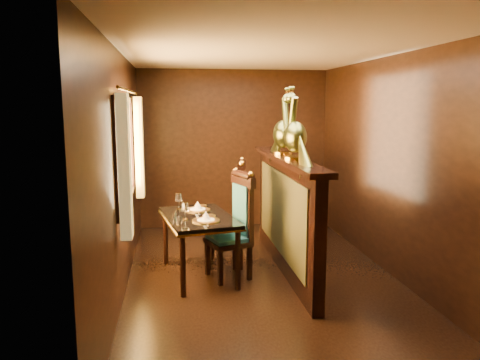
{
  "coord_description": "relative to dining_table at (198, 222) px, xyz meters",
  "views": [
    {
      "loc": [
        -0.97,
        -4.91,
        1.94
      ],
      "look_at": [
        -0.23,
        0.24,
        1.11
      ],
      "focal_mm": 35.0,
      "sensor_mm": 36.0,
      "label": 1
    }
  ],
  "objects": [
    {
      "name": "dining_table",
      "position": [
        0.0,
        0.0,
        0.0
      ],
      "size": [
        0.93,
        1.31,
        0.91
      ],
      "rotation": [
        0.0,
        0.0,
        0.18
      ],
      "color": "black",
      "rests_on": "ground"
    },
    {
      "name": "room_shell",
      "position": [
        0.62,
        -0.24,
        0.94
      ],
      "size": [
        3.04,
        5.04,
        2.52
      ],
      "color": "black",
      "rests_on": "ground"
    },
    {
      "name": "chair_right",
      "position": [
        0.47,
        0.33,
        0.04
      ],
      "size": [
        0.54,
        0.56,
        1.31
      ],
      "rotation": [
        0.0,
        0.0,
        -0.15
      ],
      "color": "black",
      "rests_on": "ground"
    },
    {
      "name": "ground",
      "position": [
        0.71,
        -0.26,
        -0.64
      ],
      "size": [
        5.0,
        5.0,
        0.0
      ],
      "primitive_type": "plane",
      "color": "black",
      "rests_on": "ground"
    },
    {
      "name": "partition",
      "position": [
        1.03,
        0.04,
        0.07
      ],
      "size": [
        0.26,
        2.7,
        1.36
      ],
      "color": "black",
      "rests_on": "ground"
    },
    {
      "name": "chair_left",
      "position": [
        0.44,
        -0.07,
        0.0
      ],
      "size": [
        0.57,
        0.58,
        1.23
      ],
      "rotation": [
        0.0,
        0.0,
        0.33
      ],
      "color": "black",
      "rests_on": "ground"
    },
    {
      "name": "peacock_right",
      "position": [
        1.03,
        0.23,
        1.11
      ],
      "size": [
        0.25,
        0.66,
        0.78
      ],
      "primitive_type": null,
      "color": "#174527",
      "rests_on": "partition"
    },
    {
      "name": "peacock_left",
      "position": [
        1.03,
        -0.32,
        1.11
      ],
      "size": [
        0.25,
        0.66,
        0.79
      ],
      "primitive_type": null,
      "color": "#174527",
      "rests_on": "partition"
    }
  ]
}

